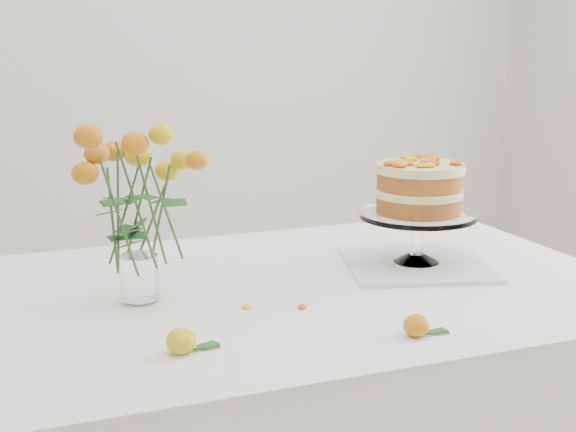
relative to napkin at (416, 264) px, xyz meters
name	(u,v)px	position (x,y,z in m)	size (l,w,h in m)	color
table	(286,323)	(-0.33, -0.03, -0.09)	(1.43, 0.93, 0.76)	tan
napkin	(416,264)	(0.00, 0.00, 0.00)	(0.31, 0.31, 0.01)	silver
cake_stand	(419,194)	(0.00, 0.00, 0.16)	(0.26, 0.26, 0.23)	white
rose_vase	(135,191)	(-0.63, -0.02, 0.22)	(0.28, 0.28, 0.38)	white
loose_rose_near	(181,341)	(-0.62, -0.30, 0.02)	(0.09, 0.05, 0.04)	gold
loose_rose_far	(416,326)	(-0.22, -0.38, 0.01)	(0.08, 0.05, 0.04)	#BB5C09
stray_petal_a	(246,307)	(-0.45, -0.13, 0.00)	(0.03, 0.02, 0.00)	yellow
stray_petal_b	(302,307)	(-0.35, -0.17, 0.00)	(0.03, 0.02, 0.00)	yellow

